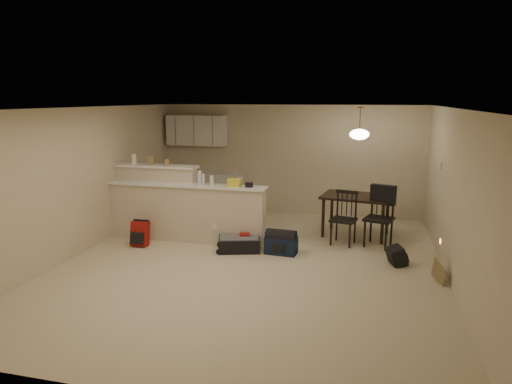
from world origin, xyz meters
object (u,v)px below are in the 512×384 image
(dining_table, at_px, (356,200))
(navy_duffel, at_px, (281,245))
(dining_chair_near, at_px, (343,218))
(pendant_lamp, at_px, (359,134))
(dining_chair_far, at_px, (379,217))
(suitcase, at_px, (239,244))
(red_backpack, at_px, (140,234))
(black_daypack, at_px, (396,256))

(dining_table, xyz_separation_m, navy_duffel, (-1.21, -1.38, -0.56))
(navy_duffel, bearing_deg, dining_chair_near, 42.40)
(pendant_lamp, distance_m, dining_chair_far, 1.61)
(dining_chair_near, distance_m, dining_chair_far, 0.63)
(dining_table, height_order, pendant_lamp, pendant_lamp)
(dining_chair_near, height_order, dining_chair_far, dining_chair_far)
(dining_table, bearing_deg, suitcase, -135.13)
(red_backpack, relative_size, black_daypack, 1.38)
(dining_table, height_order, navy_duffel, dining_table)
(dining_chair_far, distance_m, navy_duffel, 1.87)
(dining_table, bearing_deg, dining_chair_near, -99.17)
(dining_table, relative_size, pendant_lamp, 2.27)
(pendant_lamp, bearing_deg, navy_duffel, -131.10)
(dining_chair_far, bearing_deg, dining_table, 144.35)
(pendant_lamp, relative_size, dining_chair_far, 0.57)
(suitcase, relative_size, navy_duffel, 1.32)
(pendant_lamp, relative_size, black_daypack, 1.90)
(dining_chair_far, bearing_deg, suitcase, -143.16)
(dining_table, relative_size, suitcase, 1.96)
(dining_chair_near, bearing_deg, red_backpack, -151.37)
(dining_table, distance_m, pendant_lamp, 1.28)
(suitcase, distance_m, black_daypack, 2.66)
(dining_table, xyz_separation_m, black_daypack, (0.71, -1.46, -0.56))
(pendant_lamp, distance_m, black_daypack, 2.46)
(black_daypack, bearing_deg, dining_chair_near, 29.56)
(dining_chair_far, xyz_separation_m, black_daypack, (0.28, -0.90, -0.40))
(red_backpack, bearing_deg, dining_chair_far, 11.63)
(suitcase, relative_size, red_backpack, 1.59)
(dining_chair_far, distance_m, red_backpack, 4.34)
(dining_chair_far, distance_m, suitcase, 2.56)
(dining_table, relative_size, black_daypack, 4.31)
(pendant_lamp, distance_m, red_backpack, 4.46)
(dining_chair_far, relative_size, suitcase, 1.51)
(pendant_lamp, xyz_separation_m, black_daypack, (0.71, -1.46, -1.85))
(suitcase, bearing_deg, dining_chair_near, 7.97)
(red_backpack, height_order, black_daypack, red_backpack)
(dining_table, distance_m, navy_duffel, 1.92)
(red_backpack, bearing_deg, black_daypack, -0.49)
(suitcase, relative_size, black_daypack, 2.20)
(dining_table, height_order, dining_chair_far, dining_chair_far)
(dining_chair_near, xyz_separation_m, red_backpack, (-3.59, -0.97, -0.27))
(dining_chair_near, bearing_deg, black_daypack, -29.84)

